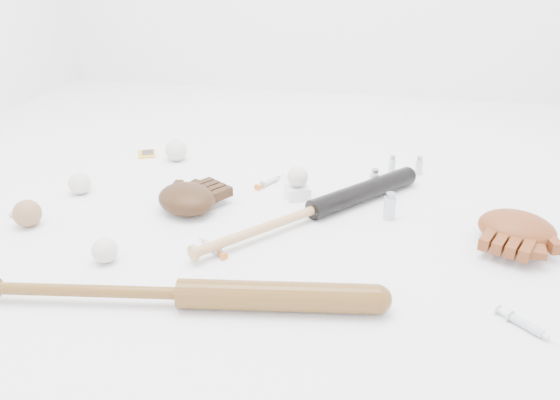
% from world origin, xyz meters
% --- Properties ---
extents(bat_dark, '(0.62, 0.71, 0.06)m').
position_xyz_m(bat_dark, '(0.14, 0.03, 0.03)').
color(bat_dark, black).
rests_on(bat_dark, ground).
extents(bat_wood, '(0.93, 0.22, 0.07)m').
position_xyz_m(bat_wood, '(-0.09, -0.45, 0.03)').
color(bat_wood, brown).
rests_on(bat_wood, ground).
extents(glove_dark, '(0.32, 0.32, 0.08)m').
position_xyz_m(glove_dark, '(-0.25, 0.01, 0.04)').
color(glove_dark, '#341E0E').
rests_on(glove_dark, ground).
extents(glove_tan, '(0.32, 0.32, 0.09)m').
position_xyz_m(glove_tan, '(0.70, 0.01, 0.04)').
color(glove_tan, brown).
rests_on(glove_tan, ground).
extents(trading_card, '(0.09, 0.11, 0.00)m').
position_xyz_m(trading_card, '(-0.58, 0.43, 0.00)').
color(trading_card, gold).
rests_on(trading_card, ground).
extents(pedestal, '(0.10, 0.10, 0.04)m').
position_xyz_m(pedestal, '(0.06, 0.17, 0.02)').
color(pedestal, white).
rests_on(pedestal, ground).
extents(baseball_on_pedestal, '(0.07, 0.07, 0.07)m').
position_xyz_m(baseball_on_pedestal, '(0.06, 0.17, 0.07)').
color(baseball_on_pedestal, beige).
rests_on(baseball_on_pedestal, pedestal).
extents(baseball_left, '(0.07, 0.07, 0.07)m').
position_xyz_m(baseball_left, '(-0.64, 0.05, 0.04)').
color(baseball_left, beige).
rests_on(baseball_left, ground).
extents(baseball_upper, '(0.08, 0.08, 0.08)m').
position_xyz_m(baseball_upper, '(-0.44, 0.40, 0.04)').
color(baseball_upper, beige).
rests_on(baseball_upper, ground).
extents(baseball_mid, '(0.07, 0.07, 0.07)m').
position_xyz_m(baseball_mid, '(-0.35, -0.31, 0.03)').
color(baseball_mid, beige).
rests_on(baseball_mid, ground).
extents(baseball_aged, '(0.08, 0.08, 0.08)m').
position_xyz_m(baseball_aged, '(-0.67, -0.18, 0.04)').
color(baseball_aged, '#8B6342').
rests_on(baseball_aged, ground).
extents(syringe_0, '(0.14, 0.06, 0.02)m').
position_xyz_m(syringe_0, '(-0.70, -0.16, 0.01)').
color(syringe_0, '#ADBCC6').
rests_on(syringe_0, ground).
extents(syringe_1, '(0.13, 0.12, 0.02)m').
position_xyz_m(syringe_1, '(-0.10, -0.20, 0.01)').
color(syringe_1, '#ADBCC6').
rests_on(syringe_1, ground).
extents(syringe_2, '(0.10, 0.15, 0.02)m').
position_xyz_m(syringe_2, '(-0.05, 0.26, 0.01)').
color(syringe_2, '#ADBCC6').
rests_on(syringe_2, ground).
extents(syringe_3, '(0.15, 0.13, 0.02)m').
position_xyz_m(syringe_3, '(0.66, -0.37, 0.01)').
color(syringe_3, '#ADBCC6').
rests_on(syringe_3, ground).
extents(vial_0, '(0.02, 0.02, 0.06)m').
position_xyz_m(vial_0, '(0.36, 0.45, 0.03)').
color(vial_0, silver).
rests_on(vial_0, ground).
extents(vial_1, '(0.03, 0.03, 0.07)m').
position_xyz_m(vial_1, '(0.45, 0.45, 0.03)').
color(vial_1, silver).
rests_on(vial_1, ground).
extents(vial_2, '(0.03, 0.03, 0.07)m').
position_xyz_m(vial_2, '(0.30, 0.28, 0.04)').
color(vial_2, silver).
rests_on(vial_2, ground).
extents(vial_3, '(0.04, 0.04, 0.08)m').
position_xyz_m(vial_3, '(0.36, 0.08, 0.04)').
color(vial_3, silver).
rests_on(vial_3, ground).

